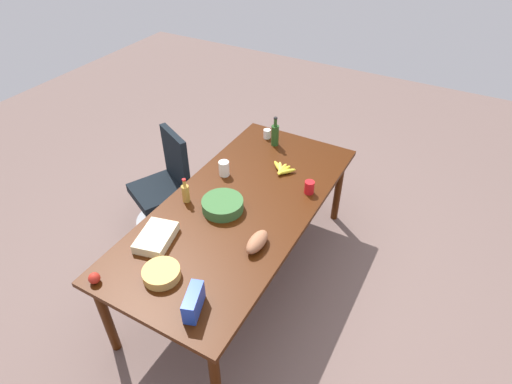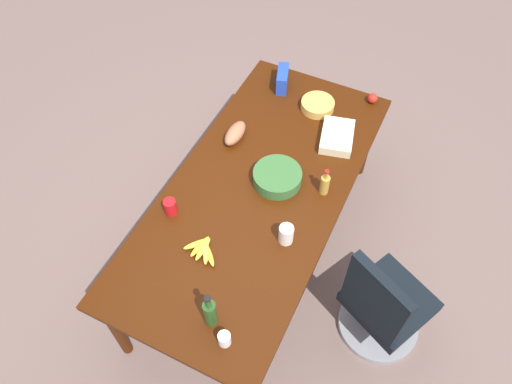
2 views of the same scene
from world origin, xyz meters
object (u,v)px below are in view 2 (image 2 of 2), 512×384
(chip_bowl, at_px, (318,105))
(banana_bunch, at_px, (203,249))
(office_chair, at_px, (382,309))
(bread_loaf, at_px, (235,133))
(red_solo_cup, at_px, (170,207))
(salad_bowl, at_px, (277,177))
(wine_bottle, at_px, (210,312))
(dressing_bottle, at_px, (325,184))
(sheet_cake, at_px, (337,137))
(chip_bag_blue, at_px, (282,79))
(apple_red, at_px, (373,98))
(paper_cup, at_px, (224,339))
(mayo_jar, at_px, (286,234))
(conference_table, at_px, (258,194))

(chip_bowl, relative_size, banana_bunch, 1.01)
(office_chair, bearing_deg, bread_loaf, -113.13)
(red_solo_cup, distance_m, salad_bowl, 0.72)
(red_solo_cup, bearing_deg, wine_bottle, 47.92)
(dressing_bottle, bearing_deg, sheet_cake, -169.94)
(office_chair, xyz_separation_m, chip_bag_blue, (-1.22, -1.27, 0.50))
(banana_bunch, bearing_deg, apple_red, 163.13)
(sheet_cake, bearing_deg, wine_bottle, -5.50)
(red_solo_cup, relative_size, chip_bag_blue, 0.50)
(salad_bowl, bearing_deg, wine_bottle, 4.19)
(office_chair, distance_m, red_solo_cup, 1.52)
(sheet_cake, relative_size, banana_bunch, 1.31)
(office_chair, height_order, apple_red, office_chair)
(office_chair, height_order, sheet_cake, office_chair)
(salad_bowl, relative_size, paper_cup, 3.60)
(mayo_jar, relative_size, apple_red, 1.75)
(red_solo_cup, height_order, bread_loaf, red_solo_cup)
(mayo_jar, distance_m, red_solo_cup, 0.75)
(dressing_bottle, bearing_deg, apple_red, 178.69)
(conference_table, bearing_deg, salad_bowl, 140.37)
(dressing_bottle, bearing_deg, paper_cup, -5.46)
(salad_bowl, bearing_deg, conference_table, -39.63)
(wine_bottle, relative_size, red_solo_cup, 2.64)
(chip_bag_blue, bearing_deg, apple_red, 101.29)
(chip_bowl, xyz_separation_m, banana_bunch, (1.44, -0.16, -0.01))
(apple_red, distance_m, banana_bunch, 1.76)
(chip_bowl, bearing_deg, sheet_cake, 45.18)
(conference_table, bearing_deg, chip_bag_blue, -165.01)
(banana_bunch, bearing_deg, chip_bag_blue, -173.67)
(chip_bowl, relative_size, paper_cup, 2.76)
(red_solo_cup, bearing_deg, apple_red, 151.26)
(mayo_jar, distance_m, bread_loaf, 0.91)
(chip_bag_blue, bearing_deg, conference_table, 14.99)
(conference_table, height_order, banana_bunch, banana_bunch)
(mayo_jar, xyz_separation_m, sheet_cake, (-0.92, -0.01, -0.03))
(office_chair, xyz_separation_m, salad_bowl, (-0.35, -0.92, 0.47))
(red_solo_cup, relative_size, banana_bunch, 0.45)
(paper_cup, bearing_deg, office_chair, 136.55)
(chip_bowl, xyz_separation_m, bread_loaf, (0.54, -0.41, 0.02))
(mayo_jar, xyz_separation_m, chip_bag_blue, (-1.26, -0.59, 0.01))
(conference_table, xyz_separation_m, apple_red, (-1.12, 0.42, 0.11))
(chip_bowl, distance_m, sheet_cake, 0.34)
(wine_bottle, bearing_deg, paper_cup, 58.83)
(chip_bowl, relative_size, dressing_bottle, 1.16)
(office_chair, relative_size, paper_cup, 10.96)
(mayo_jar, bearing_deg, salad_bowl, -149.14)
(wine_bottle, xyz_separation_m, chip_bowl, (-1.81, -0.09, -0.08))
(conference_table, distance_m, office_chair, 1.10)
(conference_table, distance_m, chip_bag_blue, 1.02)
(conference_table, relative_size, office_chair, 2.43)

